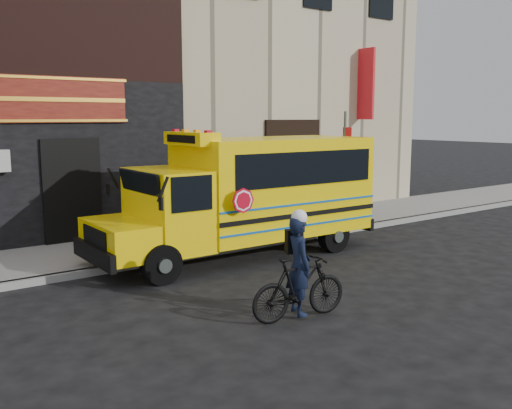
{
  "coord_description": "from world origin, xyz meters",
  "views": [
    {
      "loc": [
        -7.87,
        -8.59,
        3.24
      ],
      "look_at": [
        -0.14,
        1.85,
        1.24
      ],
      "focal_mm": 40.0,
      "sensor_mm": 36.0,
      "label": 1
    }
  ],
  "objects": [
    {
      "name": "curb",
      "position": [
        0.0,
        2.6,
        0.07
      ],
      "size": [
        40.0,
        0.2,
        0.15
      ],
      "primitive_type": "cube",
      "color": "gray",
      "rests_on": "ground"
    },
    {
      "name": "sidewalk",
      "position": [
        0.0,
        4.1,
        0.07
      ],
      "size": [
        40.0,
        3.0,
        0.15
      ],
      "primitive_type": "cube",
      "color": "gray",
      "rests_on": "ground"
    },
    {
      "name": "school_bus",
      "position": [
        -0.09,
        2.09,
        1.51
      ],
      "size": [
        6.92,
        2.43,
        2.92
      ],
      "color": "black",
      "rests_on": "ground"
    },
    {
      "name": "ground",
      "position": [
        0.0,
        0.0,
        0.0
      ],
      "size": [
        120.0,
        120.0,
        0.0
      ],
      "primitive_type": "plane",
      "color": "black",
      "rests_on": "ground"
    },
    {
      "name": "building",
      "position": [
        -0.04,
        10.45,
        6.13
      ],
      "size": [
        20.0,
        10.7,
        12.0
      ],
      "color": "tan",
      "rests_on": "sidewalk"
    },
    {
      "name": "bicycle",
      "position": [
        -2.04,
        -1.89,
        0.52
      ],
      "size": [
        1.77,
        0.73,
        1.03
      ],
      "primitive_type": "imported",
      "rotation": [
        0.0,
        0.0,
        1.42
      ],
      "color": "black",
      "rests_on": "ground"
    },
    {
      "name": "sign_pole",
      "position": [
        3.27,
        2.4,
        1.86
      ],
      "size": [
        0.07,
        0.3,
        3.39
      ],
      "color": "#49514C",
      "rests_on": "ground"
    },
    {
      "name": "cyclist",
      "position": [
        -1.98,
        -1.8,
        0.81
      ],
      "size": [
        0.54,
        0.68,
        1.62
      ],
      "primitive_type": "imported",
      "rotation": [
        0.0,
        0.0,
        1.28
      ],
      "color": "black",
      "rests_on": "ground"
    }
  ]
}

